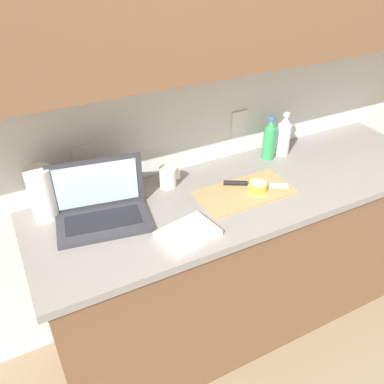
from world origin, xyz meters
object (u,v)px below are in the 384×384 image
at_px(bottle_oil_tall, 269,140).
at_px(measuring_cup, 168,177).
at_px(knife, 244,184).
at_px(cutting_board, 245,192).
at_px(lemon_half_cut, 258,187).
at_px(bottle_green_soda, 284,136).
at_px(laptop, 101,206).
at_px(paper_towel_roll, 42,193).

xyz_separation_m(bottle_oil_tall, measuring_cup, (-0.57, -0.01, -0.06)).
height_order(knife, bottle_oil_tall, bottle_oil_tall).
bearing_deg(measuring_cup, cutting_board, -37.28).
bearing_deg(lemon_half_cut, measuring_cup, 145.05).
bearing_deg(cutting_board, measuring_cup, 142.72).
bearing_deg(lemon_half_cut, bottle_oil_tall, 46.07).
relative_size(lemon_half_cut, bottle_green_soda, 0.35).
xyz_separation_m(laptop, cutting_board, (0.63, -0.12, -0.05)).
distance_m(cutting_board, measuring_cup, 0.36).
bearing_deg(bottle_oil_tall, laptop, -173.58).
xyz_separation_m(knife, lemon_half_cut, (0.03, -0.06, 0.01)).
height_order(lemon_half_cut, measuring_cup, measuring_cup).
bearing_deg(cutting_board, lemon_half_cut, -20.22).
xyz_separation_m(lemon_half_cut, bottle_green_soda, (0.32, 0.24, 0.08)).
distance_m(bottle_green_soda, measuring_cup, 0.66).
bearing_deg(bottle_oil_tall, measuring_cup, -179.37).
distance_m(laptop, lemon_half_cut, 0.69).
relative_size(laptop, paper_towel_roll, 1.79).
height_order(cutting_board, lemon_half_cut, lemon_half_cut).
xyz_separation_m(lemon_half_cut, paper_towel_roll, (-0.88, 0.25, 0.09)).
relative_size(laptop, cutting_board, 0.93).
height_order(laptop, bottle_oil_tall, laptop).
height_order(cutting_board, bottle_green_soda, bottle_green_soda).
height_order(laptop, cutting_board, laptop).
bearing_deg(lemon_half_cut, cutting_board, 159.78).
bearing_deg(lemon_half_cut, paper_towel_roll, 163.94).
relative_size(cutting_board, measuring_cup, 4.40).
distance_m(bottle_green_soda, paper_towel_roll, 1.20).
relative_size(cutting_board, lemon_half_cut, 5.47).
bearing_deg(bottle_oil_tall, knife, -145.96).
bearing_deg(laptop, measuring_cup, 25.54).
xyz_separation_m(cutting_board, knife, (0.02, 0.05, 0.01)).
distance_m(cutting_board, knife, 0.05).
bearing_deg(paper_towel_roll, cutting_board, -15.79).
height_order(bottle_oil_tall, measuring_cup, bottle_oil_tall).
bearing_deg(knife, measuring_cup, -179.09).
height_order(cutting_board, paper_towel_roll, paper_towel_roll).
height_order(laptop, measuring_cup, laptop).
bearing_deg(laptop, lemon_half_cut, -1.58).
height_order(bottle_green_soda, bottle_oil_tall, bottle_green_soda).
height_order(lemon_half_cut, bottle_oil_tall, bottle_oil_tall).
distance_m(lemon_half_cut, measuring_cup, 0.41).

